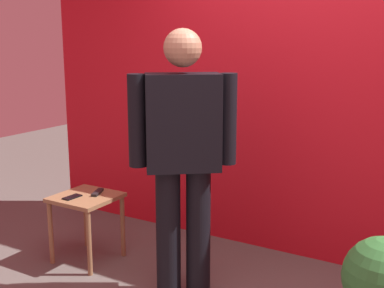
{
  "coord_description": "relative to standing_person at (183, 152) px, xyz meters",
  "views": [
    {
      "loc": [
        1.21,
        -2.3,
        1.7
      ],
      "look_at": [
        -0.5,
        0.55,
        1.0
      ],
      "focal_mm": 47.0,
      "sensor_mm": 36.0,
      "label": 1
    }
  ],
  "objects": [
    {
      "name": "tv_remote",
      "position": [
        -0.87,
        0.15,
        -0.45
      ],
      "size": [
        0.1,
        0.17,
        0.02
      ],
      "primitive_type": "cube",
      "rotation": [
        0.0,
        0.0,
        0.39
      ],
      "color": "black",
      "rests_on": "side_table"
    },
    {
      "name": "side_table",
      "position": [
        -0.92,
        0.06,
        -0.56
      ],
      "size": [
        0.45,
        0.45,
        0.52
      ],
      "color": "olive",
      "rests_on": "ground_plane"
    },
    {
      "name": "cell_phone",
      "position": [
        -0.97,
        -0.03,
        -0.46
      ],
      "size": [
        0.08,
        0.15,
        0.01
      ],
      "primitive_type": "cube",
      "rotation": [
        0.0,
        0.0,
        -0.06
      ],
      "color": "black",
      "rests_on": "side_table"
    },
    {
      "name": "potted_plant",
      "position": [
        1.28,
        -0.06,
        -0.58
      ],
      "size": [
        0.44,
        0.44,
        0.69
      ],
      "color": "brown",
      "rests_on": "ground_plane"
    },
    {
      "name": "back_wall_red",
      "position": [
        0.45,
        1.04,
        0.35
      ],
      "size": [
        4.87,
        0.12,
        2.68
      ],
      "primitive_type": "cube",
      "color": "red",
      "rests_on": "ground_plane"
    },
    {
      "name": "standing_person",
      "position": [
        0.0,
        0.0,
        0.0
      ],
      "size": [
        0.62,
        0.51,
        1.76
      ],
      "color": "black",
      "rests_on": "ground_plane"
    }
  ]
}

